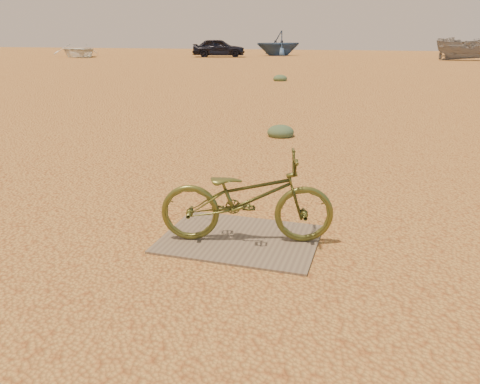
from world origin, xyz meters
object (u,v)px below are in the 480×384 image
(boat_far_left, at_px, (278,43))
(boat_mid_right, at_px, (468,48))
(car, at_px, (219,48))
(bicycle, at_px, (247,198))
(plywood_board, at_px, (240,239))
(boat_near_left, at_px, (78,50))

(boat_far_left, xyz_separation_m, boat_mid_right, (16.02, -4.44, -0.22))
(car, xyz_separation_m, boat_far_left, (4.48, 4.42, 0.36))
(bicycle, bearing_deg, plywood_board, 57.49)
(plywood_board, relative_size, car, 0.32)
(plywood_board, height_order, car, car)
(plywood_board, distance_m, boat_mid_right, 38.03)
(car, bearing_deg, boat_far_left, -60.34)
(plywood_board, bearing_deg, boat_mid_right, 79.14)
(boat_mid_right, bearing_deg, car, 84.84)
(bicycle, bearing_deg, boat_mid_right, -25.44)
(boat_far_left, bearing_deg, bicycle, -25.54)
(boat_near_left, distance_m, boat_mid_right, 32.81)
(bicycle, bearing_deg, boat_far_left, -2.63)
(boat_far_left, bearing_deg, car, -83.01)
(plywood_board, bearing_deg, boat_far_left, 101.98)
(plywood_board, height_order, bicycle, bicycle)
(plywood_board, bearing_deg, bicycle, -17.80)
(bicycle, height_order, boat_near_left, boat_near_left)
(plywood_board, height_order, boat_mid_right, boat_mid_right)
(boat_far_left, bearing_deg, boat_near_left, -101.68)
(boat_far_left, bearing_deg, plywood_board, -25.64)
(boat_near_left, height_order, boat_far_left, boat_far_left)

